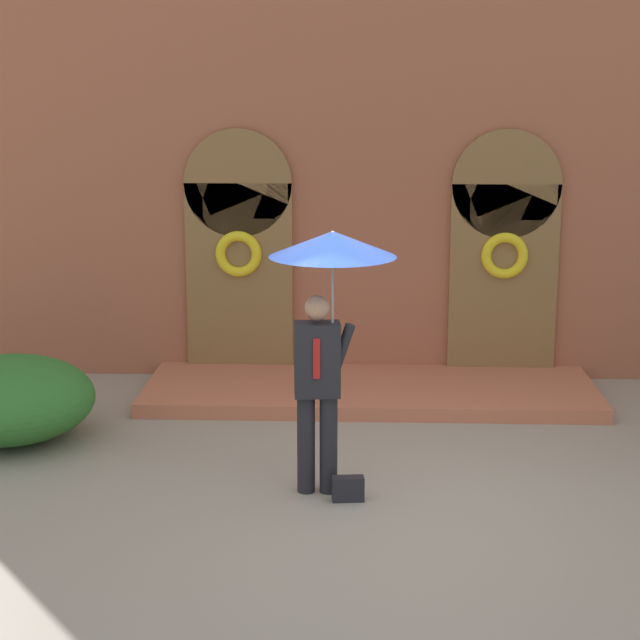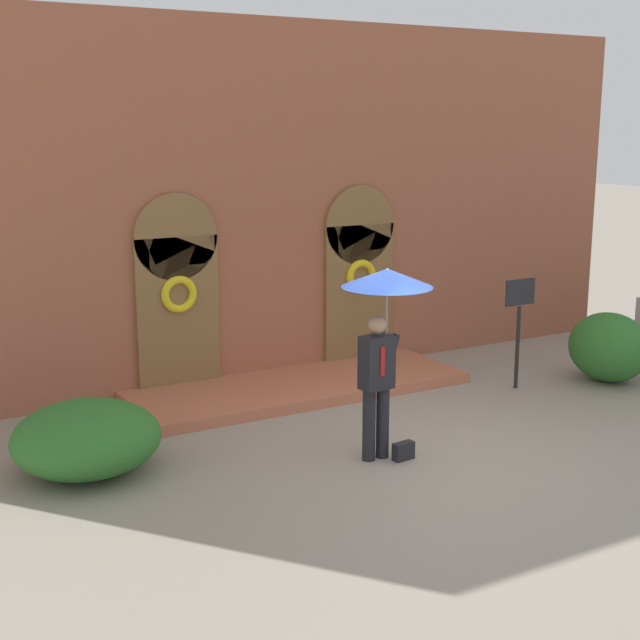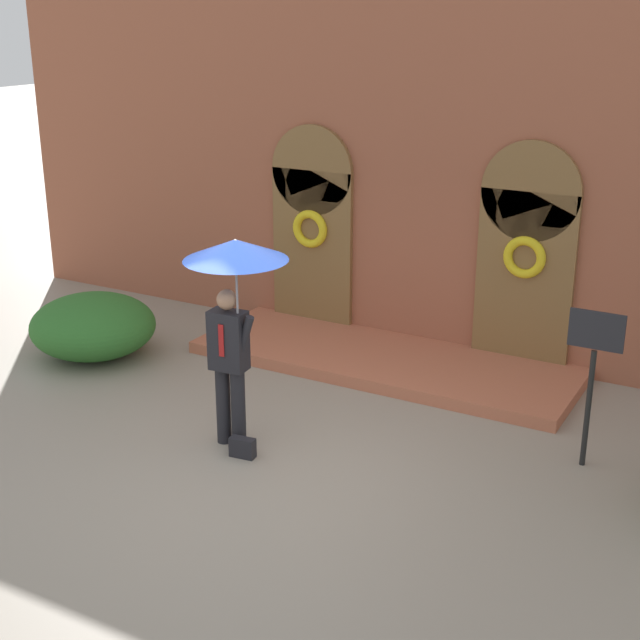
# 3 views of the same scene
# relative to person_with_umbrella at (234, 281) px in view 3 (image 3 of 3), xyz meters

# --- Properties ---
(ground_plane) EXTENTS (80.00, 80.00, 0.00)m
(ground_plane) POSITION_rel_person_with_umbrella_xyz_m (0.39, -0.15, -1.91)
(ground_plane) COLOR gray
(building_facade) EXTENTS (14.00, 2.30, 5.60)m
(building_facade) POSITION_rel_person_with_umbrella_xyz_m (0.39, 4.00, 0.77)
(building_facade) COLOR #9E563D
(building_facade) RESTS_ON ground
(person_with_umbrella) EXTENTS (1.10, 1.10, 2.36)m
(person_with_umbrella) POSITION_rel_person_with_umbrella_xyz_m (0.00, 0.00, 0.00)
(person_with_umbrella) COLOR black
(person_with_umbrella) RESTS_ON ground
(handbag) EXTENTS (0.29, 0.15, 0.22)m
(handbag) POSITION_rel_person_with_umbrella_xyz_m (0.18, -0.20, -1.80)
(handbag) COLOR black
(handbag) RESTS_ON ground
(sign_post) EXTENTS (0.56, 0.06, 1.72)m
(sign_post) POSITION_rel_person_with_umbrella_xyz_m (3.43, 1.43, -0.75)
(sign_post) COLOR black
(sign_post) RESTS_ON ground
(shrub_left) EXTENTS (1.75, 1.69, 0.86)m
(shrub_left) POSITION_rel_person_with_umbrella_xyz_m (-3.31, 1.29, -1.48)
(shrub_left) COLOR #2D6B28
(shrub_left) RESTS_ON ground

